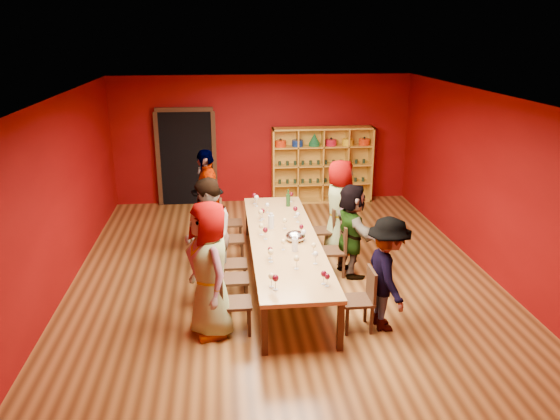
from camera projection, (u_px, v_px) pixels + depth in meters
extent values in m
cube|color=#593417|center=(284.00, 280.00, 9.13)|extent=(7.10, 9.10, 0.02)
cube|color=#630406|center=(263.00, 139.00, 12.91)|extent=(7.10, 0.02, 3.00)
cube|color=#630406|center=(346.00, 353.00, 4.39)|extent=(7.10, 0.02, 3.00)
cube|color=#630406|center=(55.00, 201.00, 8.30)|extent=(0.02, 9.10, 3.00)
cube|color=#630406|center=(495.00, 187.00, 9.00)|extent=(0.02, 9.10, 3.00)
cube|color=silver|center=(284.00, 97.00, 8.18)|extent=(7.10, 9.10, 0.02)
cube|color=#A97D46|center=(284.00, 239.00, 8.90)|extent=(1.10, 4.50, 0.06)
cube|color=black|center=(265.00, 331.00, 6.92)|extent=(0.08, 0.08, 0.69)
cube|color=black|center=(248.00, 219.00, 11.01)|extent=(0.08, 0.08, 0.69)
cube|color=black|center=(340.00, 326.00, 7.02)|extent=(0.08, 0.08, 0.69)
cube|color=black|center=(296.00, 217.00, 11.11)|extent=(0.08, 0.08, 0.69)
cube|color=black|center=(187.00, 158.00, 12.79)|extent=(1.20, 0.14, 2.20)
cube|color=black|center=(184.00, 110.00, 12.36)|extent=(1.32, 0.06, 0.10)
cube|color=black|center=(158.00, 160.00, 12.66)|extent=(0.10, 0.06, 2.20)
cube|color=black|center=(215.00, 158.00, 12.79)|extent=(0.10, 0.06, 2.20)
cube|color=gold|center=(273.00, 166.00, 12.90)|extent=(0.04, 0.40, 1.80)
cube|color=gold|center=(370.00, 164.00, 13.14)|extent=(0.04, 0.40, 1.80)
cube|color=gold|center=(323.00, 128.00, 12.74)|extent=(2.40, 0.40, 0.04)
cube|color=gold|center=(321.00, 200.00, 13.30)|extent=(2.40, 0.40, 0.04)
cube|color=gold|center=(321.00, 163.00, 13.20)|extent=(2.40, 0.02, 1.80)
cube|color=gold|center=(322.00, 183.00, 13.16)|extent=(2.36, 0.38, 0.03)
cube|color=gold|center=(322.00, 165.00, 13.02)|extent=(2.36, 0.38, 0.03)
cube|color=gold|center=(323.00, 146.00, 12.88)|extent=(2.36, 0.38, 0.03)
cube|color=gold|center=(297.00, 166.00, 12.96)|extent=(0.03, 0.38, 1.76)
cube|color=gold|center=(322.00, 165.00, 13.02)|extent=(0.03, 0.38, 1.76)
cube|color=gold|center=(347.00, 164.00, 13.08)|extent=(0.03, 0.38, 1.76)
cylinder|color=red|center=(281.00, 144.00, 12.75)|extent=(0.26, 0.26, 0.15)
sphere|color=black|center=(281.00, 140.00, 12.72)|extent=(0.05, 0.05, 0.05)
cylinder|color=navy|center=(297.00, 143.00, 12.79)|extent=(0.26, 0.26, 0.15)
sphere|color=black|center=(298.00, 139.00, 12.76)|extent=(0.05, 0.05, 0.05)
cylinder|color=#196538|center=(314.00, 144.00, 12.84)|extent=(0.26, 0.26, 0.08)
cone|color=#196538|center=(314.00, 138.00, 12.79)|extent=(0.24, 0.24, 0.22)
cylinder|color=red|center=(331.00, 142.00, 12.87)|extent=(0.26, 0.26, 0.15)
sphere|color=black|center=(331.00, 138.00, 12.84)|extent=(0.05, 0.05, 0.05)
cylinder|color=yellow|center=(348.00, 142.00, 12.91)|extent=(0.26, 0.26, 0.15)
sphere|color=black|center=(348.00, 138.00, 12.88)|extent=(0.05, 0.05, 0.05)
cylinder|color=red|center=(364.00, 142.00, 12.95)|extent=(0.26, 0.26, 0.15)
sphere|color=black|center=(364.00, 138.00, 12.92)|extent=(0.05, 0.05, 0.05)
cylinder|color=#1A3021|center=(280.00, 182.00, 13.04)|extent=(0.07, 0.07, 0.10)
cylinder|color=#1A3021|center=(287.00, 181.00, 13.06)|extent=(0.07, 0.07, 0.10)
cylinder|color=#1A3021|center=(295.00, 181.00, 13.08)|extent=(0.07, 0.07, 0.10)
cylinder|color=#1A3021|center=(303.00, 181.00, 13.09)|extent=(0.07, 0.07, 0.10)
cylinder|color=#1A3021|center=(310.00, 181.00, 13.11)|extent=(0.07, 0.07, 0.10)
cylinder|color=#1A3021|center=(318.00, 181.00, 13.13)|extent=(0.07, 0.07, 0.10)
cylinder|color=#1A3021|center=(325.00, 180.00, 13.15)|extent=(0.07, 0.07, 0.10)
cylinder|color=#1A3021|center=(333.00, 180.00, 13.17)|extent=(0.07, 0.07, 0.10)
cylinder|color=#1A3021|center=(340.00, 180.00, 13.19)|extent=(0.07, 0.07, 0.10)
cylinder|color=#1A3021|center=(348.00, 180.00, 13.20)|extent=(0.07, 0.07, 0.10)
cylinder|color=#1A3021|center=(355.00, 180.00, 13.22)|extent=(0.07, 0.07, 0.10)
cylinder|color=#1A3021|center=(363.00, 179.00, 13.24)|extent=(0.07, 0.07, 0.10)
cylinder|color=#1A3021|center=(280.00, 163.00, 12.90)|extent=(0.07, 0.07, 0.10)
cylinder|color=#1A3021|center=(287.00, 163.00, 12.92)|extent=(0.07, 0.07, 0.10)
cylinder|color=#1A3021|center=(295.00, 163.00, 12.93)|extent=(0.07, 0.07, 0.10)
cylinder|color=#1A3021|center=(303.00, 163.00, 12.95)|extent=(0.07, 0.07, 0.10)
cylinder|color=#1A3021|center=(311.00, 163.00, 12.97)|extent=(0.07, 0.07, 0.10)
cylinder|color=#1A3021|center=(318.00, 162.00, 12.99)|extent=(0.07, 0.07, 0.10)
cylinder|color=#1A3021|center=(326.00, 162.00, 13.01)|extent=(0.07, 0.07, 0.10)
cylinder|color=#1A3021|center=(334.00, 162.00, 13.03)|extent=(0.07, 0.07, 0.10)
cylinder|color=#1A3021|center=(341.00, 162.00, 13.04)|extent=(0.07, 0.07, 0.10)
cylinder|color=#1A3021|center=(349.00, 162.00, 13.06)|extent=(0.07, 0.07, 0.10)
cylinder|color=#1A3021|center=(356.00, 161.00, 13.08)|extent=(0.07, 0.07, 0.10)
cylinder|color=#1A3021|center=(364.00, 161.00, 13.10)|extent=(0.07, 0.07, 0.10)
cube|color=black|center=(236.00, 303.00, 7.44)|extent=(0.42, 0.42, 0.04)
cube|color=black|center=(222.00, 288.00, 7.35)|extent=(0.04, 0.40, 0.44)
cube|color=black|center=(224.00, 324.00, 7.33)|extent=(0.04, 0.04, 0.41)
cube|color=black|center=(250.00, 323.00, 7.37)|extent=(0.04, 0.04, 0.41)
cube|color=black|center=(224.00, 312.00, 7.65)|extent=(0.04, 0.04, 0.41)
cube|color=black|center=(248.00, 311.00, 7.69)|extent=(0.04, 0.04, 0.41)
imported|color=beige|center=(210.00, 269.00, 7.24)|extent=(0.80, 1.04, 1.89)
cube|color=black|center=(235.00, 279.00, 8.15)|extent=(0.42, 0.42, 0.04)
cube|color=black|center=(221.00, 265.00, 8.06)|extent=(0.04, 0.40, 0.44)
cube|color=black|center=(224.00, 298.00, 8.05)|extent=(0.04, 0.04, 0.41)
cube|color=black|center=(247.00, 297.00, 8.08)|extent=(0.04, 0.04, 0.41)
cube|color=black|center=(224.00, 288.00, 8.37)|extent=(0.04, 0.04, 0.41)
cube|color=black|center=(246.00, 287.00, 8.40)|extent=(0.04, 0.04, 0.41)
imported|color=white|center=(208.00, 257.00, 8.00)|extent=(0.47, 0.62, 1.62)
cube|color=black|center=(234.00, 264.00, 8.68)|extent=(0.42, 0.42, 0.04)
cube|color=black|center=(221.00, 251.00, 8.58)|extent=(0.04, 0.40, 0.44)
cube|color=black|center=(224.00, 282.00, 8.57)|extent=(0.04, 0.04, 0.41)
cube|color=black|center=(245.00, 281.00, 8.60)|extent=(0.04, 0.04, 0.41)
cube|color=black|center=(223.00, 273.00, 8.89)|extent=(0.04, 0.04, 0.41)
cube|color=black|center=(244.00, 272.00, 8.92)|extent=(0.04, 0.04, 0.41)
imported|color=pink|center=(208.00, 236.00, 8.48)|extent=(0.69, 0.99, 1.84)
cube|color=black|center=(232.00, 239.00, 9.69)|extent=(0.42, 0.42, 0.04)
cube|color=black|center=(221.00, 227.00, 9.60)|extent=(0.04, 0.40, 0.44)
cube|color=black|center=(223.00, 255.00, 9.59)|extent=(0.04, 0.04, 0.41)
cube|color=black|center=(243.00, 254.00, 9.62)|extent=(0.04, 0.04, 0.41)
cube|color=black|center=(223.00, 248.00, 9.91)|extent=(0.04, 0.04, 0.41)
cube|color=black|center=(242.00, 247.00, 9.94)|extent=(0.04, 0.04, 0.41)
imported|color=#141D38|center=(208.00, 223.00, 9.55)|extent=(0.54, 1.03, 1.52)
cube|color=black|center=(231.00, 223.00, 10.51)|extent=(0.42, 0.42, 0.04)
cube|color=black|center=(221.00, 212.00, 10.42)|extent=(0.04, 0.40, 0.44)
cube|color=black|center=(223.00, 237.00, 10.40)|extent=(0.04, 0.04, 0.41)
cube|color=black|center=(241.00, 237.00, 10.44)|extent=(0.04, 0.04, 0.41)
cube|color=black|center=(223.00, 231.00, 10.72)|extent=(0.04, 0.04, 0.41)
cube|color=black|center=(240.00, 231.00, 10.76)|extent=(0.04, 0.04, 0.41)
imported|color=#546EAD|center=(207.00, 198.00, 10.30)|extent=(0.71, 1.18, 1.89)
cube|color=black|center=(357.00, 301.00, 7.50)|extent=(0.42, 0.42, 0.04)
cube|color=black|center=(371.00, 284.00, 7.45)|extent=(0.04, 0.40, 0.44)
cube|color=black|center=(347.00, 322.00, 7.40)|extent=(0.04, 0.04, 0.41)
cube|color=black|center=(372.00, 321.00, 7.43)|extent=(0.04, 0.04, 0.41)
cube|color=black|center=(342.00, 310.00, 7.72)|extent=(0.04, 0.04, 0.41)
cube|color=black|center=(365.00, 309.00, 7.75)|extent=(0.04, 0.04, 0.41)
imported|color=#121833|center=(387.00, 274.00, 7.43)|extent=(0.46, 1.06, 1.62)
cube|color=black|center=(332.00, 251.00, 9.19)|extent=(0.42, 0.42, 0.04)
cube|color=black|center=(344.00, 237.00, 9.13)|extent=(0.04, 0.40, 0.44)
cube|color=black|center=(323.00, 268.00, 9.08)|extent=(0.04, 0.04, 0.41)
cube|color=black|center=(344.00, 267.00, 9.11)|extent=(0.04, 0.04, 0.41)
cube|color=black|center=(320.00, 260.00, 9.40)|extent=(0.04, 0.04, 0.41)
cube|color=black|center=(339.00, 259.00, 9.43)|extent=(0.04, 0.04, 0.41)
imported|color=silver|center=(352.00, 230.00, 9.10)|extent=(0.70, 1.53, 1.59)
cube|color=black|center=(322.00, 231.00, 10.11)|extent=(0.42, 0.42, 0.04)
cube|color=black|center=(332.00, 218.00, 10.06)|extent=(0.04, 0.40, 0.44)
cube|color=black|center=(314.00, 246.00, 10.01)|extent=(0.04, 0.04, 0.41)
cube|color=black|center=(332.00, 245.00, 10.04)|extent=(0.04, 0.04, 0.41)
cube|color=black|center=(311.00, 239.00, 10.33)|extent=(0.04, 0.04, 0.41)
cube|color=black|center=(329.00, 238.00, 10.36)|extent=(0.04, 0.04, 0.41)
imported|color=#49494E|center=(340.00, 207.00, 10.00)|extent=(0.49, 0.87, 1.76)
cylinder|color=silver|center=(327.00, 286.00, 7.21)|extent=(0.06, 0.06, 0.01)
cylinder|color=silver|center=(327.00, 282.00, 7.19)|extent=(0.01, 0.01, 0.10)
ellipsoid|color=#4A0714|center=(327.00, 276.00, 7.16)|extent=(0.07, 0.07, 0.09)
cylinder|color=silver|center=(254.00, 204.00, 10.62)|extent=(0.07, 0.07, 0.01)
cylinder|color=silver|center=(254.00, 200.00, 10.60)|extent=(0.01, 0.01, 0.12)
ellipsoid|color=#4A0714|center=(254.00, 195.00, 10.57)|extent=(0.09, 0.09, 0.10)
cylinder|color=silver|center=(272.00, 287.00, 7.19)|extent=(0.07, 0.07, 0.01)
cylinder|color=silver|center=(271.00, 283.00, 7.17)|extent=(0.01, 0.01, 0.11)
ellipsoid|color=beige|center=(271.00, 276.00, 7.14)|extent=(0.08, 0.08, 0.09)
cylinder|color=silver|center=(285.00, 229.00, 9.28)|extent=(0.06, 0.06, 0.01)
cylinder|color=silver|center=(285.00, 225.00, 9.26)|extent=(0.01, 0.01, 0.11)
ellipsoid|color=beige|center=(285.00, 221.00, 9.24)|extent=(0.08, 0.08, 0.09)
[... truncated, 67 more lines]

